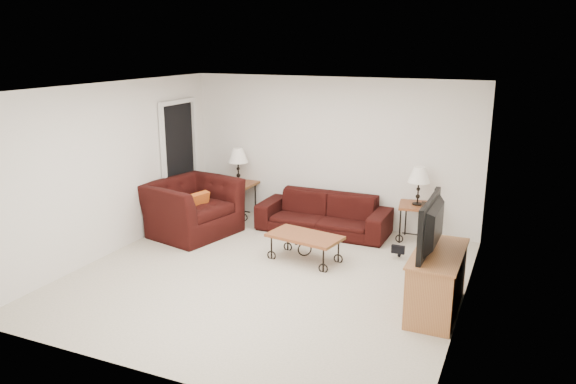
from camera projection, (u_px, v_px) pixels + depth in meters
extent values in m
plane|color=beige|center=(267.00, 276.00, 7.48)|extent=(5.00, 5.00, 0.00)
cube|color=white|center=(331.00, 152.00, 9.37)|extent=(5.00, 0.02, 2.50)
cube|color=white|center=(143.00, 251.00, 4.95)|extent=(5.00, 0.02, 2.50)
cube|color=white|center=(112.00, 169.00, 8.13)|extent=(0.02, 5.00, 2.50)
cube|color=white|center=(468.00, 209.00, 6.19)|extent=(0.02, 5.00, 2.50)
plane|color=white|center=(265.00, 88.00, 6.83)|extent=(5.00, 5.00, 0.00)
cube|color=black|center=(180.00, 163.00, 9.64)|extent=(0.08, 0.94, 2.04)
imported|color=black|center=(323.00, 213.00, 9.16)|extent=(2.15, 0.84, 0.63)
cube|color=brown|center=(239.00, 200.00, 9.98)|extent=(0.57, 0.57, 0.62)
cube|color=brown|center=(416.00, 223.00, 8.75)|extent=(0.63, 0.63, 0.60)
cube|color=black|center=(227.00, 181.00, 9.81)|extent=(0.13, 0.04, 0.10)
cube|color=black|center=(425.00, 205.00, 8.47)|extent=(0.12, 0.02, 0.10)
cube|color=brown|center=(305.00, 248.00, 7.97)|extent=(1.11, 0.73, 0.39)
imported|color=black|center=(192.00, 208.00, 9.05)|extent=(1.46, 1.59, 0.88)
cube|color=#CA5919|center=(198.00, 205.00, 8.92)|extent=(0.19, 0.41, 0.40)
cube|color=#AA743F|center=(437.00, 282.00, 6.43)|extent=(0.51, 1.22, 0.73)
imported|color=black|center=(439.00, 226.00, 6.26)|extent=(0.14, 1.09, 0.63)
ellipsoid|color=black|center=(400.00, 245.00, 8.10)|extent=(0.31, 0.25, 0.38)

